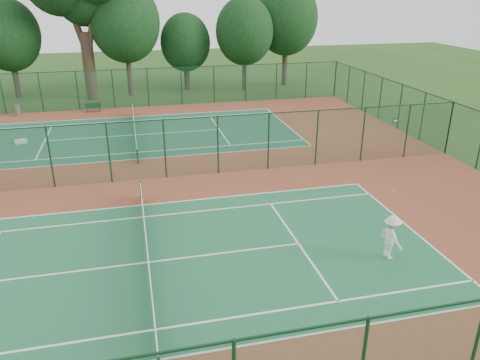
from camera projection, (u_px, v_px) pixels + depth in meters
name	position (u px, v px, depth m)	size (l,w,h in m)	color
ground	(140.00, 180.00, 26.92)	(120.00, 120.00, 0.00)	#284D18
red_pad	(140.00, 180.00, 26.92)	(40.00, 36.00, 0.01)	brown
court_near	(148.00, 262.00, 18.83)	(23.77, 10.97, 0.01)	#20673F
court_far	(135.00, 135.00, 35.01)	(23.77, 10.97, 0.01)	#1C5B3C
fence_north	(131.00, 88.00, 42.43)	(40.00, 0.09, 3.50)	#184931
fence_east	(449.00, 128.00, 30.51)	(0.09, 36.00, 3.50)	#1B5237
fence_divider	(137.00, 151.00, 26.25)	(40.00, 0.09, 3.50)	#184A28
tennis_net_near	(147.00, 251.00, 18.62)	(0.10, 12.90, 0.97)	#14381D
tennis_net_far	(135.00, 128.00, 34.80)	(0.10, 12.90, 0.97)	#133520
player_near	(391.00, 237.00, 18.82)	(1.21, 0.69, 1.87)	silver
trash_bin	(17.00, 110.00, 40.17)	(0.53, 0.53, 0.96)	slate
bench	(93.00, 107.00, 41.34)	(1.37, 0.53, 0.82)	black
kit_bag	(21.00, 141.00, 33.05)	(0.83, 0.31, 0.31)	silver
stray_ball_a	(267.00, 174.00, 27.57)	(0.07, 0.07, 0.07)	yellow
stray_ball_b	(303.00, 166.00, 28.83)	(0.07, 0.07, 0.07)	gold
stray_ball_c	(165.00, 180.00, 26.84)	(0.07, 0.07, 0.07)	#BDD832
evergreen_row	(136.00, 93.00, 48.83)	(39.00, 5.00, 12.00)	black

